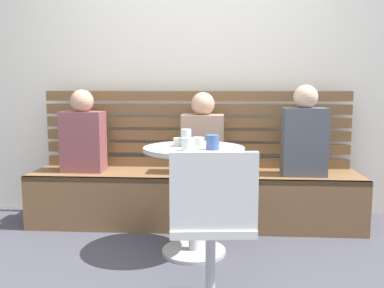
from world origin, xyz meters
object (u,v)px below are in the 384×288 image
Objects in this scene: booth_bench at (194,198)px; cafe_table at (194,179)px; person_child_left at (83,135)px; cup_ceramic_white at (198,143)px; person_child_middle at (203,138)px; cup_mug_blue at (213,142)px; person_adult at (304,135)px; cup_glass_short at (188,144)px; white_chair at (212,227)px; cup_espresso_small at (177,142)px; cup_glass_tall at (186,138)px.

booth_bench is 3.65× the size of cafe_table.
person_child_left reaches higher than cup_ceramic_white.
person_child_middle is 6.94× the size of cup_mug_blue.
person_adult is at bearing -1.24° from person_child_left.
cup_mug_blue is (1.09, -0.74, 0.05)m from person_child_left.
person_child_left is 1.23m from cup_glass_short.
cup_ceramic_white is at bearing -84.27° from booth_bench.
white_chair is 0.84m from cup_ceramic_white.
cup_glass_short is at bearing -113.08° from cup_ceramic_white.
person_child_left reaches higher than booth_bench.
white_chair is at bearing -85.81° from person_child_middle.
white_chair is 15.18× the size of cup_espresso_small.
person_child_left is at bearing 178.76° from person_adult.
white_chair reaches higher than cup_mug_blue.
cafe_table is 0.29m from cup_glass_tall.
cup_glass_tall is at bearing 98.34° from cup_glass_short.
white_chair is at bearing -83.08° from booth_bench.
booth_bench is 28.42× the size of cup_mug_blue.
cup_glass_short reaches higher than booth_bench.
cup_glass_tall is 0.08m from cup_espresso_small.
person_adult is at bearing 44.25° from cup_mug_blue.
cup_mug_blue is (0.10, -0.08, 0.01)m from cup_ceramic_white.
person_adult is at bearing -2.16° from booth_bench.
person_child_middle is at bearing 86.85° from cafe_table.
cup_glass_tall reaches higher than cup_ceramic_white.
person_child_middle is 0.58m from cup_espresso_small.
booth_bench is 3.76× the size of person_adult.
cup_glass_tall is (-0.09, -0.60, 0.07)m from person_child_middle.
cup_mug_blue is at bearing -39.08° from cup_ceramic_white.
person_child_middle is at bearing 89.67° from cup_ceramic_white.
booth_bench is 0.68m from cafe_table.
booth_bench is at bearing 96.92° from white_chair.
cup_ceramic_white is at bearing -33.46° from person_child_left.
person_child_left is 8.50× the size of cup_glass_short.
cup_glass_short is at bearing -40.14° from person_child_left.
cup_glass_tall is (0.91, -0.61, 0.06)m from person_child_left.
booth_bench is 48.21× the size of cup_espresso_small.
cup_ceramic_white is at bearing -28.24° from cup_glass_tall.
cafe_table is 0.26m from cup_ceramic_white.
booth_bench is 33.75× the size of cup_ceramic_white.
cup_ceramic_white is 1.00× the size of cup_glass_short.
person_child_left is (-1.81, 0.04, -0.02)m from person_adult.
person_child_left is (-1.10, 1.43, 0.28)m from white_chair.
person_child_left is at bearing 127.56° from white_chair.
cup_espresso_small is (-0.12, 0.05, 0.25)m from cafe_table.
cup_espresso_small is 0.70× the size of cup_glass_short.
person_child_left reaches higher than person_child_middle.
person_child_middle reaches higher than white_chair.
cup_mug_blue is at bearing 90.87° from white_chair.
cup_glass_tall is at bearing -34.90° from cup_espresso_small.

